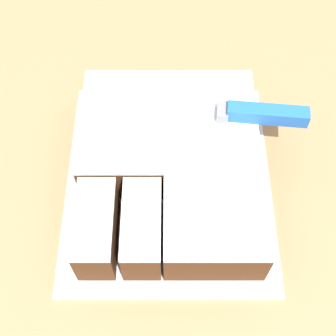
% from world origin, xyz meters
% --- Properties ---
extents(countertop, '(1.40, 1.10, 0.92)m').
position_xyz_m(countertop, '(0.00, 0.00, 0.46)').
color(countertop, '#936D47').
rests_on(countertop, ground_plane).
extents(cake_board, '(0.30, 0.35, 0.01)m').
position_xyz_m(cake_board, '(0.03, 0.06, 0.92)').
color(cake_board, silver).
rests_on(cake_board, countertop).
extents(cake, '(0.25, 0.30, 0.07)m').
position_xyz_m(cake, '(0.04, 0.06, 0.96)').
color(cake, '#472814').
rests_on(cake, cake_board).
extents(knife, '(0.28, 0.05, 0.02)m').
position_xyz_m(knife, '(0.14, 0.12, 1.01)').
color(knife, silver).
rests_on(knife, cake).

